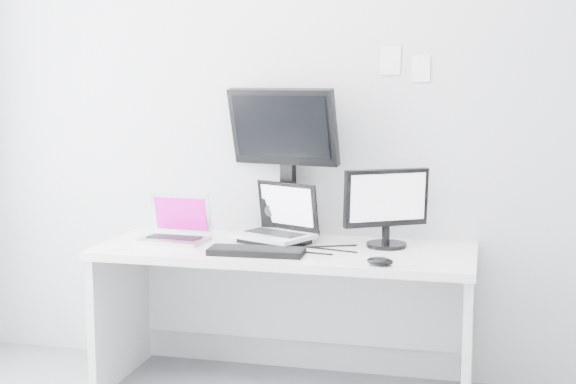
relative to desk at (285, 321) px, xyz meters
The scene contains 11 objects.
back_wall 1.05m from the desk, 90.00° to the left, with size 3.60×3.60×0.00m, color #B7BABC.
desk is the anchor object (origin of this frame).
macbook 0.75m from the desk, behind, with size 0.32×0.24×0.24m, color #A6A6AB.
speaker 0.55m from the desk, 115.76° to the left, with size 0.10×0.10×0.20m, color black.
dell_laptop 0.53m from the desk, 141.01° to the left, with size 0.36×0.28×0.30m, color silver.
rear_monitor 0.80m from the desk, 103.73° to the left, with size 0.57×0.21×0.78m, color black.
samsung_monitor 0.74m from the desk, 14.16° to the left, with size 0.43×0.19×0.39m, color black.
keyboard 0.43m from the desk, 114.04° to the right, with size 0.44×0.16×0.03m, color black.
mouse 0.69m from the desk, 29.77° to the right, with size 0.12×0.07×0.04m, color black.
wall_note_0 1.38m from the desk, 37.40° to the left, with size 0.10×0.00×0.14m, color white.
wall_note_1 1.40m from the desk, 29.83° to the left, with size 0.09×0.00×0.13m, color white.
Camera 1 is at (0.92, -2.42, 1.52)m, focal length 50.23 mm.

